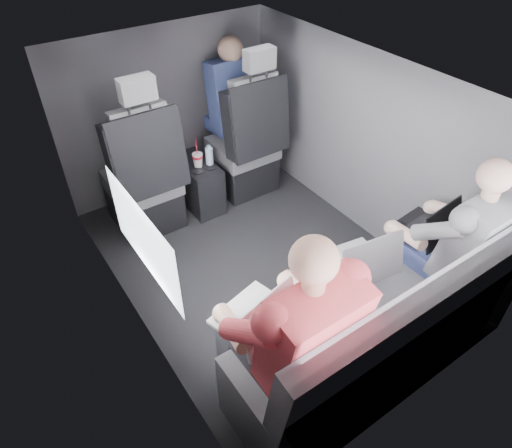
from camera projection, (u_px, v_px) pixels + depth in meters
floor at (260, 264)px, 3.27m from camera, size 2.60×2.60×0.00m
ceiling at (261, 82)px, 2.42m from camera, size 2.60×2.60×0.00m
panel_left at (123, 241)px, 2.45m from camera, size 0.02×2.60×1.35m
panel_right at (364, 146)px, 3.24m from camera, size 0.02×2.60×1.35m
panel_front at (168, 111)px, 3.67m from camera, size 1.80×0.02×1.35m
panel_back at (428, 325)px, 2.02m from camera, size 1.80×0.02×1.35m
side_window at (143, 239)px, 2.12m from camera, size 0.02×0.75×0.42m
seatbelt at (258, 111)px, 3.39m from camera, size 0.35×0.11×0.59m
front_seat_left at (145, 184)px, 3.36m from camera, size 0.52×0.58×1.26m
front_seat_right at (247, 149)px, 3.75m from camera, size 0.52×0.58×1.26m
center_console at (198, 184)px, 3.70m from camera, size 0.24×0.48×0.41m
rear_bench at (375, 339)px, 2.40m from camera, size 1.60×0.57×0.92m
soda_cup at (198, 160)px, 3.50m from camera, size 0.08×0.08×0.24m
water_bottle at (209, 156)px, 3.51m from camera, size 0.06×0.06×0.17m
laptop_white at (258, 316)px, 2.11m from camera, size 0.40×0.40×0.26m
laptop_silver at (357, 261)px, 2.38m from camera, size 0.40×0.38×0.26m
laptop_black at (427, 226)px, 2.61m from camera, size 0.35×0.32×0.24m
passenger_rear_left at (290, 333)px, 2.02m from camera, size 0.53×0.65×1.27m
passenger_rear_right at (449, 242)px, 2.53m from camera, size 0.49×0.61×1.20m
passenger_front_right at (232, 97)px, 3.71m from camera, size 0.40×0.40×0.80m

